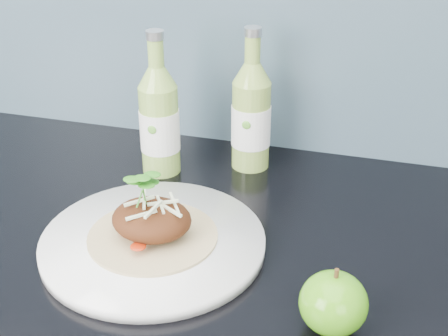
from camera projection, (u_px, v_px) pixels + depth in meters
The scene contains 5 objects.
dinner_plate at pixel (153, 242), 0.82m from camera, with size 0.33×0.33×0.02m.
pork_taco at pixel (152, 218), 0.80m from camera, with size 0.17×0.17×0.10m.
green_apple at pixel (333, 303), 0.67m from camera, with size 0.10×0.10×0.08m.
cider_bottle_left at pixel (159, 121), 0.97m from camera, with size 0.07×0.07×0.23m.
cider_bottle_right at pixel (251, 116), 0.99m from camera, with size 0.07×0.07×0.23m.
Camera 1 is at (0.20, 1.01, 1.38)m, focal length 50.00 mm.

